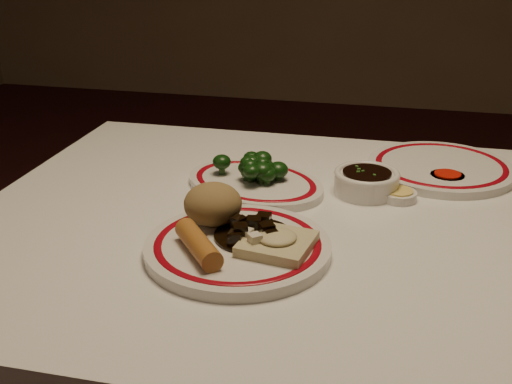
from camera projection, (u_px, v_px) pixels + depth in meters
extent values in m
cube|color=white|center=(324.00, 233.00, 1.07)|extent=(1.20, 0.90, 0.04)
cylinder|color=black|center=(132.00, 275.00, 1.67)|extent=(0.06, 0.06, 0.71)
cylinder|color=silver|center=(238.00, 248.00, 0.96)|extent=(0.35, 0.35, 0.02)
torus|color=maroon|center=(238.00, 243.00, 0.95)|extent=(0.31, 0.31, 0.00)
ellipsoid|color=olive|center=(213.00, 204.00, 1.00)|extent=(0.09, 0.09, 0.07)
cylinder|color=#B3702C|center=(198.00, 244.00, 0.91)|extent=(0.10, 0.11, 0.03)
cube|color=#C3B98A|center=(277.00, 244.00, 0.93)|extent=(0.11, 0.11, 0.02)
ellipsoid|color=#C3B98A|center=(277.00, 237.00, 0.93)|extent=(0.06, 0.06, 0.02)
cylinder|color=black|center=(254.00, 235.00, 0.97)|extent=(0.12, 0.12, 0.00)
cube|color=black|center=(269.00, 225.00, 0.99)|extent=(0.02, 0.02, 0.02)
cube|color=black|center=(248.00, 223.00, 0.98)|extent=(0.02, 0.02, 0.02)
cube|color=black|center=(255.00, 221.00, 1.00)|extent=(0.02, 0.02, 0.01)
cube|color=black|center=(254.00, 224.00, 0.96)|extent=(0.02, 0.02, 0.02)
cube|color=black|center=(270.00, 235.00, 0.94)|extent=(0.03, 0.03, 0.02)
cube|color=black|center=(239.00, 222.00, 0.97)|extent=(0.02, 0.02, 0.02)
cube|color=black|center=(264.00, 220.00, 0.99)|extent=(0.02, 0.02, 0.02)
cube|color=black|center=(236.00, 238.00, 0.94)|extent=(0.02, 0.02, 0.02)
cube|color=black|center=(241.00, 223.00, 0.97)|extent=(0.02, 0.02, 0.02)
cube|color=black|center=(254.00, 226.00, 0.96)|extent=(0.02, 0.02, 0.01)
cube|color=black|center=(267.00, 230.00, 0.95)|extent=(0.03, 0.03, 0.02)
cube|color=black|center=(240.00, 231.00, 0.94)|extent=(0.03, 0.03, 0.02)
cube|color=beige|center=(255.00, 238.00, 0.92)|extent=(0.02, 0.02, 0.01)
cube|color=beige|center=(244.00, 230.00, 0.96)|extent=(0.02, 0.02, 0.01)
cube|color=beige|center=(246.00, 233.00, 0.94)|extent=(0.02, 0.02, 0.01)
torus|color=maroon|center=(255.00, 180.00, 1.19)|extent=(0.31, 0.31, 0.00)
cylinder|color=#23471C|center=(263.00, 174.00, 1.20)|extent=(0.01, 0.01, 0.01)
ellipsoid|color=#0F330C|center=(263.00, 165.00, 1.19)|extent=(0.04, 0.04, 0.03)
cylinder|color=#23471C|center=(261.00, 175.00, 1.20)|extent=(0.01, 0.01, 0.01)
ellipsoid|color=#0F330C|center=(261.00, 168.00, 1.20)|extent=(0.03, 0.03, 0.03)
cylinder|color=#23471C|center=(246.00, 176.00, 1.19)|extent=(0.01, 0.01, 0.02)
ellipsoid|color=#0F330C|center=(246.00, 168.00, 1.18)|extent=(0.03, 0.03, 0.02)
cylinder|color=#23471C|center=(251.00, 179.00, 1.18)|extent=(0.01, 0.01, 0.01)
ellipsoid|color=#0F330C|center=(251.00, 171.00, 1.17)|extent=(0.04, 0.04, 0.03)
cylinder|color=#23471C|center=(260.00, 179.00, 1.18)|extent=(0.01, 0.01, 0.01)
ellipsoid|color=#0F330C|center=(260.00, 171.00, 1.18)|extent=(0.03, 0.03, 0.03)
cylinder|color=#23471C|center=(222.00, 171.00, 1.21)|extent=(0.01, 0.01, 0.01)
ellipsoid|color=#0F330C|center=(222.00, 162.00, 1.21)|extent=(0.03, 0.03, 0.03)
cylinder|color=#23471C|center=(254.00, 178.00, 1.19)|extent=(0.01, 0.01, 0.01)
ellipsoid|color=#0F330C|center=(254.00, 169.00, 1.18)|extent=(0.04, 0.04, 0.03)
cylinder|color=#23471C|center=(265.00, 177.00, 1.18)|extent=(0.01, 0.01, 0.01)
ellipsoid|color=#0F330C|center=(265.00, 168.00, 1.18)|extent=(0.04, 0.04, 0.03)
cylinder|color=#23471C|center=(262.00, 180.00, 1.17)|extent=(0.01, 0.01, 0.01)
ellipsoid|color=#0F330C|center=(262.00, 170.00, 1.16)|extent=(0.04, 0.04, 0.03)
cylinder|color=#23471C|center=(252.00, 166.00, 1.23)|extent=(0.01, 0.01, 0.02)
ellipsoid|color=#0F330C|center=(251.00, 158.00, 1.23)|extent=(0.03, 0.03, 0.03)
cylinder|color=#23471C|center=(267.00, 182.00, 1.17)|extent=(0.01, 0.01, 0.01)
ellipsoid|color=#0F330C|center=(267.00, 174.00, 1.16)|extent=(0.03, 0.03, 0.03)
cylinder|color=#23471C|center=(253.00, 176.00, 1.19)|extent=(0.01, 0.01, 0.01)
ellipsoid|color=#0F330C|center=(253.00, 169.00, 1.19)|extent=(0.03, 0.03, 0.02)
cylinder|color=#23471C|center=(278.00, 178.00, 1.19)|extent=(0.01, 0.01, 0.01)
ellipsoid|color=#0F330C|center=(278.00, 170.00, 1.18)|extent=(0.04, 0.04, 0.03)
cylinder|color=#23471C|center=(255.00, 173.00, 1.20)|extent=(0.01, 0.01, 0.02)
ellipsoid|color=#0F330C|center=(255.00, 166.00, 1.19)|extent=(0.03, 0.03, 0.02)
ellipsoid|color=#0F330C|center=(262.00, 159.00, 1.19)|extent=(0.04, 0.04, 0.03)
ellipsoid|color=#0F330C|center=(257.00, 162.00, 1.19)|extent=(0.03, 0.03, 0.03)
ellipsoid|color=#0F330C|center=(250.00, 165.00, 1.16)|extent=(0.03, 0.03, 0.02)
ellipsoid|color=#0F330C|center=(247.00, 162.00, 1.17)|extent=(0.03, 0.03, 0.02)
ellipsoid|color=#0F330C|center=(252.00, 171.00, 1.15)|extent=(0.03, 0.03, 0.02)
ellipsoid|color=#0F330C|center=(255.00, 163.00, 1.18)|extent=(0.03, 0.03, 0.03)
ellipsoid|color=#0F330C|center=(252.00, 162.00, 1.18)|extent=(0.03, 0.03, 0.02)
ellipsoid|color=#0F330C|center=(261.00, 158.00, 1.20)|extent=(0.02, 0.02, 0.02)
ellipsoid|color=#0F330C|center=(262.00, 163.00, 1.17)|extent=(0.03, 0.03, 0.02)
cylinder|color=silver|center=(366.00, 184.00, 1.16)|extent=(0.12, 0.12, 0.04)
cylinder|color=black|center=(367.00, 173.00, 1.15)|extent=(0.09, 0.09, 0.00)
cylinder|color=silver|center=(447.00, 179.00, 1.21)|extent=(0.06, 0.06, 0.02)
cylinder|color=red|center=(448.00, 174.00, 1.21)|extent=(0.05, 0.05, 0.00)
cylinder|color=silver|center=(399.00, 196.00, 1.14)|extent=(0.06, 0.06, 0.02)
cylinder|color=#EDCD61|center=(399.00, 191.00, 1.14)|extent=(0.05, 0.05, 0.00)
cylinder|color=silver|center=(440.00, 168.00, 1.27)|extent=(0.29, 0.29, 0.02)
torus|color=maroon|center=(441.00, 164.00, 1.26)|extent=(0.25, 0.25, 0.00)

